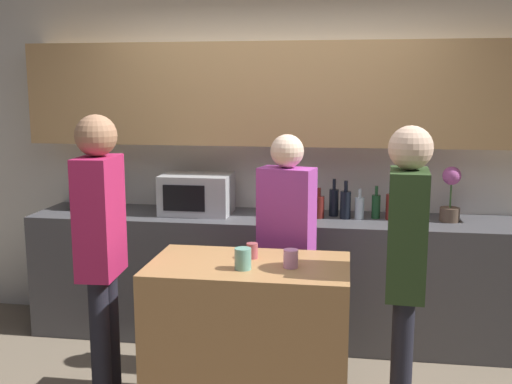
{
  "coord_description": "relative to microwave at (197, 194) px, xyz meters",
  "views": [
    {
      "loc": [
        0.55,
        -2.92,
        1.87
      ],
      "look_at": [
        0.04,
        0.42,
        1.28
      ],
      "focal_mm": 42.0,
      "sensor_mm": 36.0,
      "label": 1
    }
  ],
  "objects": [
    {
      "name": "kitchen_island",
      "position": [
        0.61,
        -1.25,
        -0.61
      ],
      "size": [
        1.09,
        0.63,
        0.93
      ],
      "color": "#B27F4C",
      "rests_on": "ground_plane"
    },
    {
      "name": "potted_plant",
      "position": [
        1.85,
        0.0,
        0.05
      ],
      "size": [
        0.14,
        0.14,
        0.4
      ],
      "color": "brown",
      "rests_on": "back_counter"
    },
    {
      "name": "bottle_2",
      "position": [
        1.12,
        -0.02,
        -0.04
      ],
      "size": [
        0.08,
        0.08,
        0.28
      ],
      "color": "black",
      "rests_on": "back_counter"
    },
    {
      "name": "person_center",
      "position": [
        -0.22,
        -1.3,
        -0.04
      ],
      "size": [
        0.23,
        0.35,
        1.73
      ],
      "rotation": [
        0.0,
        0.0,
        -1.51
      ],
      "color": "black",
      "rests_on": "ground_plane"
    },
    {
      "name": "bottle_0",
      "position": [
        0.92,
        -0.03,
        -0.06
      ],
      "size": [
        0.08,
        0.08,
        0.22
      ],
      "color": "maroon",
      "rests_on": "back_counter"
    },
    {
      "name": "person_left",
      "position": [
        0.75,
        -0.67,
        -0.14
      ],
      "size": [
        0.38,
        0.27,
        1.59
      ],
      "rotation": [
        0.0,
        0.0,
        -3.39
      ],
      "color": "black",
      "rests_on": "ground_plane"
    },
    {
      "name": "back_counter",
      "position": [
        0.57,
        -0.03,
        -0.61
      ],
      "size": [
        3.6,
        0.62,
        0.93
      ],
      "color": "#4C4C51",
      "rests_on": "ground_plane"
    },
    {
      "name": "cup_2",
      "position": [
        0.84,
        -1.29,
        -0.1
      ],
      "size": [
        0.08,
        0.08,
        0.1
      ],
      "color": "#E298CA",
      "rests_on": "kitchen_island"
    },
    {
      "name": "bottle_1",
      "position": [
        1.03,
        0.07,
        -0.04
      ],
      "size": [
        0.07,
        0.07,
        0.28
      ],
      "color": "black",
      "rests_on": "back_counter"
    },
    {
      "name": "cup_1",
      "position": [
        0.59,
        -1.36,
        -0.09
      ],
      "size": [
        0.09,
        0.09,
        0.11
      ],
      "color": "#6CAD9B",
      "rests_on": "kitchen_island"
    },
    {
      "name": "bottle_3",
      "position": [
        1.22,
        -0.01,
        -0.07
      ],
      "size": [
        0.07,
        0.07,
        0.22
      ],
      "color": "silver",
      "rests_on": "back_counter"
    },
    {
      "name": "bottle_5",
      "position": [
        1.45,
        -0.0,
        -0.05
      ],
      "size": [
        0.08,
        0.08,
        0.26
      ],
      "color": "maroon",
      "rests_on": "back_counter"
    },
    {
      "name": "person_right",
      "position": [
        1.43,
        -1.31,
        -0.07
      ],
      "size": [
        0.22,
        0.35,
        1.69
      ],
      "rotation": [
        0.0,
        0.0,
        1.5
      ],
      "color": "black",
      "rests_on": "ground_plane"
    },
    {
      "name": "bottle_4",
      "position": [
        1.34,
        0.03,
        -0.06
      ],
      "size": [
        0.06,
        0.06,
        0.24
      ],
      "color": "#194723",
      "rests_on": "back_counter"
    },
    {
      "name": "microwave",
      "position": [
        0.0,
        0.0,
        0.0
      ],
      "size": [
        0.52,
        0.39,
        0.3
      ],
      "color": "#B7BABC",
      "rests_on": "back_counter"
    },
    {
      "name": "cup_0",
      "position": [
        0.61,
        -1.15,
        -0.1
      ],
      "size": [
        0.06,
        0.06,
        0.09
      ],
      "color": "#B6535A",
      "rests_on": "kitchen_island"
    },
    {
      "name": "toaster",
      "position": [
        -0.86,
        0.0,
        -0.06
      ],
      "size": [
        0.26,
        0.16,
        0.18
      ],
      "color": "black",
      "rests_on": "back_counter"
    },
    {
      "name": "back_wall",
      "position": [
        0.57,
        0.24,
        0.46
      ],
      "size": [
        6.4,
        0.4,
        2.7
      ],
      "color": "silver",
      "rests_on": "ground_plane"
    }
  ]
}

